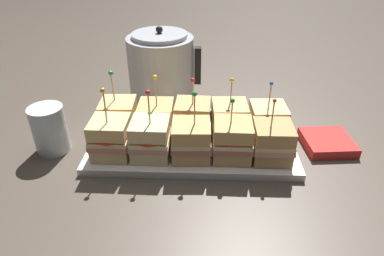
{
  "coord_description": "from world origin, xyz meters",
  "views": [
    {
      "loc": [
        0.03,
        -0.67,
        0.48
      ],
      "look_at": [
        0.0,
        0.0,
        0.06
      ],
      "focal_mm": 32.0,
      "sensor_mm": 36.0,
      "label": 1
    }
  ],
  "objects": [
    {
      "name": "serving_platter",
      "position": [
        0.0,
        0.0,
        0.01
      ],
      "size": [
        0.49,
        0.21,
        0.02
      ],
      "color": "white",
      "rests_on": "ground_plane"
    },
    {
      "name": "ground_plane",
      "position": [
        0.0,
        0.0,
        0.0
      ],
      "size": [
        6.0,
        6.0,
        0.0
      ],
      "primitive_type": "plane",
      "color": "#4C4238"
    },
    {
      "name": "sandwich_back_center",
      "position": [
        0.0,
        0.05,
        0.06
      ],
      "size": [
        0.09,
        0.09,
        0.15
      ],
      "color": "tan",
      "rests_on": "serving_platter"
    },
    {
      "name": "sandwich_back_right",
      "position": [
        0.09,
        0.04,
        0.06
      ],
      "size": [
        0.09,
        0.09,
        0.15
      ],
      "color": "tan",
      "rests_on": "serving_platter"
    },
    {
      "name": "sandwich_front_right",
      "position": [
        0.09,
        -0.04,
        0.06
      ],
      "size": [
        0.09,
        0.09,
        0.15
      ],
      "color": "tan",
      "rests_on": "serving_platter"
    },
    {
      "name": "sandwich_back_far_right",
      "position": [
        0.18,
        0.04,
        0.06
      ],
      "size": [
        0.09,
        0.09,
        0.15
      ],
      "color": "#DBB77A",
      "rests_on": "serving_platter"
    },
    {
      "name": "sandwich_front_far_left",
      "position": [
        -0.18,
        -0.05,
        0.06
      ],
      "size": [
        0.09,
        0.09,
        0.17
      ],
      "color": "#DBB77A",
      "rests_on": "serving_platter"
    },
    {
      "name": "sandwich_front_left",
      "position": [
        -0.09,
        -0.05,
        0.06
      ],
      "size": [
        0.09,
        0.09,
        0.17
      ],
      "color": "beige",
      "rests_on": "serving_platter"
    },
    {
      "name": "sandwich_front_far_right",
      "position": [
        0.18,
        -0.05,
        0.06
      ],
      "size": [
        0.09,
        0.09,
        0.15
      ],
      "color": "tan",
      "rests_on": "serving_platter"
    },
    {
      "name": "kettle_steel",
      "position": [
        -0.1,
        0.3,
        0.1
      ],
      "size": [
        0.22,
        0.2,
        0.22
      ],
      "color": "#B7BABF",
      "rests_on": "ground_plane"
    },
    {
      "name": "sandwich_back_far_left",
      "position": [
        -0.18,
        0.05,
        0.06
      ],
      "size": [
        0.09,
        0.09,
        0.16
      ],
      "color": "tan",
      "rests_on": "serving_platter"
    },
    {
      "name": "sandwich_front_center",
      "position": [
        0.0,
        -0.05,
        0.06
      ],
      "size": [
        0.09,
        0.09,
        0.16
      ],
      "color": "tan",
      "rests_on": "serving_platter"
    },
    {
      "name": "sandwich_back_left",
      "position": [
        -0.09,
        0.04,
        0.06
      ],
      "size": [
        0.09,
        0.09,
        0.16
      ],
      "color": "tan",
      "rests_on": "serving_platter"
    },
    {
      "name": "napkin_stack",
      "position": [
        0.33,
        0.03,
        0.01
      ],
      "size": [
        0.12,
        0.12,
        0.02
      ],
      "color": "red",
      "rests_on": "ground_plane"
    },
    {
      "name": "drinking_glass",
      "position": [
        -0.33,
        -0.01,
        0.06
      ],
      "size": [
        0.08,
        0.08,
        0.11
      ],
      "color": "silver",
      "rests_on": "ground_plane"
    }
  ]
}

